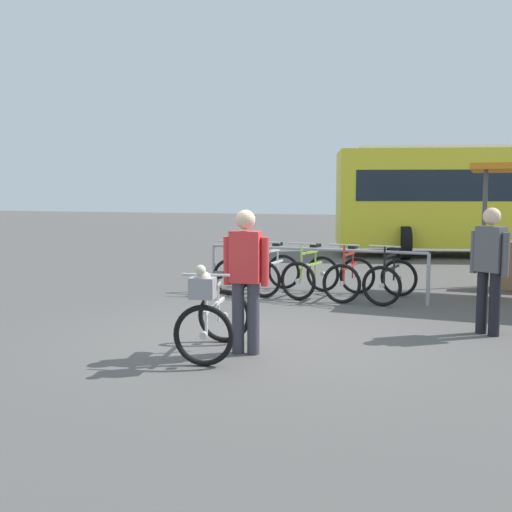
% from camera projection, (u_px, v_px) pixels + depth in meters
% --- Properties ---
extents(ground_plane, '(80.00, 80.00, 0.00)m').
position_uv_depth(ground_plane, '(251.00, 340.00, 7.44)').
color(ground_plane, '#514F4C').
extents(bike_rack_rail, '(3.90, 0.34, 0.88)m').
position_uv_depth(bike_rack_rail, '(314.00, 259.00, 10.35)').
color(bike_rack_rail, '#99999E').
rests_on(bike_rack_rail, ground).
extents(racked_bike_blue, '(0.72, 1.12, 0.97)m').
position_uv_depth(racked_bike_blue, '(239.00, 271.00, 11.12)').
color(racked_bike_blue, black).
rests_on(racked_bike_blue, ground).
extents(racked_bike_white, '(0.75, 1.17, 0.98)m').
position_uv_depth(racked_bike_white, '(274.00, 273.00, 10.85)').
color(racked_bike_white, black).
rests_on(racked_bike_white, ground).
extents(racked_bike_lime, '(0.87, 1.20, 0.97)m').
position_uv_depth(racked_bike_lime, '(311.00, 275.00, 10.59)').
color(racked_bike_lime, black).
rests_on(racked_bike_lime, ground).
extents(racked_bike_red, '(0.76, 1.15, 0.97)m').
position_uv_depth(racked_bike_red, '(350.00, 277.00, 10.32)').
color(racked_bike_red, black).
rests_on(racked_bike_red, ground).
extents(racked_bike_black, '(0.85, 1.20, 0.97)m').
position_uv_depth(racked_bike_black, '(391.00, 280.00, 10.06)').
color(racked_bike_black, black).
rests_on(racked_bike_black, ground).
extents(featured_bicycle, '(0.82, 1.24, 1.09)m').
position_uv_depth(featured_bicycle, '(212.00, 314.00, 6.68)').
color(featured_bicycle, black).
rests_on(featured_bicycle, ground).
extents(person_with_featured_bike, '(0.53, 0.22, 1.64)m').
position_uv_depth(person_with_featured_bike, '(246.00, 275.00, 6.75)').
color(person_with_featured_bike, '#383842').
rests_on(person_with_featured_bike, ground).
extents(pedestrian_with_backpack, '(0.48, 0.45, 1.64)m').
position_uv_depth(pedestrian_with_backpack, '(491.00, 262.00, 7.66)').
color(pedestrian_with_backpack, black).
rests_on(pedestrian_with_backpack, ground).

